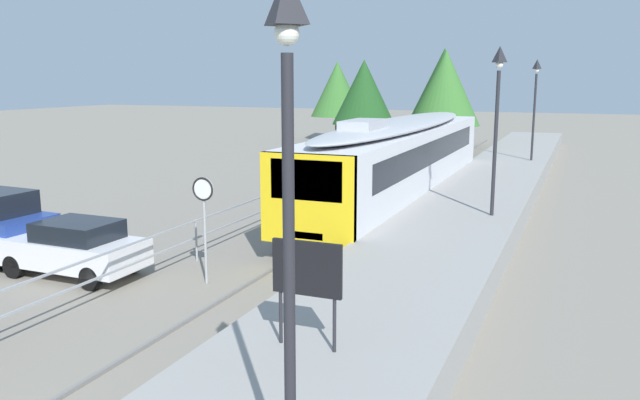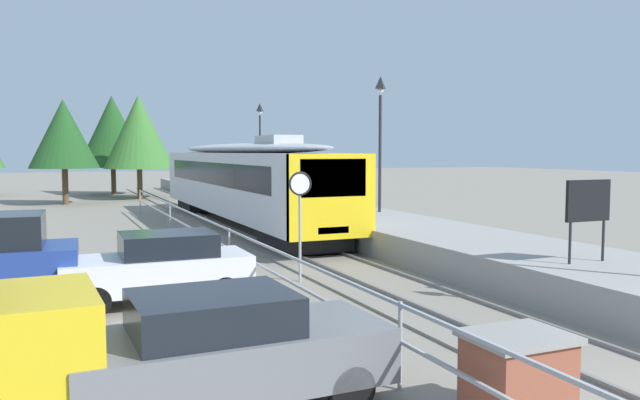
{
  "view_description": "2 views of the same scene",
  "coord_description": "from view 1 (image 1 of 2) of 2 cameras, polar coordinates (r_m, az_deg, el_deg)",
  "views": [
    {
      "loc": [
        6.98,
        -3.38,
        5.27
      ],
      "look_at": [
        0.0,
        13.46,
        1.8
      ],
      "focal_mm": 36.04,
      "sensor_mm": 36.0,
      "label": 1
    },
    {
      "loc": [
        -7.7,
        -4.4,
        3.32
      ],
      "look_at": [
        0.0,
        13.46,
        1.8
      ],
      "focal_mm": 35.33,
      "sensor_mm": 36.0,
      "label": 2
    }
  ],
  "objects": [
    {
      "name": "track_rails",
      "position": [
        26.84,
        7.0,
        -0.56
      ],
      "size": [
        3.2,
        60.0,
        0.14
      ],
      "color": "gray",
      "rests_on": "ground"
    },
    {
      "name": "ground_plane",
      "position": [
        27.78,
        1.03,
        -0.17
      ],
      "size": [
        160.0,
        160.0,
        0.0
      ],
      "primitive_type": "plane",
      "color": "gray"
    },
    {
      "name": "platform_lamp_mid_platform",
      "position": [
        21.09,
        15.48,
        8.63
      ],
      "size": [
        0.34,
        0.34,
        5.35
      ],
      "color": "#232328",
      "rests_on": "station_platform"
    },
    {
      "name": "station_platform",
      "position": [
        26.1,
        13.9,
        -0.19
      ],
      "size": [
        3.9,
        60.0,
        0.9
      ],
      "primitive_type": "cube",
      "color": "#999691",
      "rests_on": "ground"
    },
    {
      "name": "tree_behind_station_far",
      "position": [
        43.13,
        3.92,
        9.53
      ],
      "size": [
        4.16,
        4.16,
        6.48
      ],
      "color": "brown",
      "rests_on": "ground"
    },
    {
      "name": "tree_distant_centre",
      "position": [
        55.57,
        1.55,
        9.82
      ],
      "size": [
        4.51,
        4.51,
        6.69
      ],
      "color": "brown",
      "rests_on": "ground"
    },
    {
      "name": "tree_behind_carpark",
      "position": [
        50.06,
        10.92,
        10.02
      ],
      "size": [
        5.11,
        5.11,
        7.49
      ],
      "color": "brown",
      "rests_on": "ground"
    },
    {
      "name": "tree_distant_left",
      "position": [
        44.54,
        11.06,
        9.73
      ],
      "size": [
        4.76,
        4.76,
        7.13
      ],
      "color": "brown",
      "rests_on": "ground"
    },
    {
      "name": "platform_notice_board",
      "position": [
        10.42,
        -1.17,
        -6.42
      ],
      "size": [
        1.2,
        0.08,
        1.8
      ],
      "color": "#232328",
      "rests_on": "station_platform"
    },
    {
      "name": "platform_lamp_near_end",
      "position": [
        6.2,
        -2.87,
        4.79
      ],
      "size": [
        0.34,
        0.34,
        5.35
      ],
      "color": "#232328",
      "rests_on": "station_platform"
    },
    {
      "name": "speed_limit_sign",
      "position": [
        16.62,
        -10.31,
        -0.31
      ],
      "size": [
        0.61,
        0.1,
        2.81
      ],
      "color": "#9EA0A5",
      "rests_on": "ground"
    },
    {
      "name": "carpark_fence",
      "position": [
        19.01,
        -10.96,
        -2.69
      ],
      "size": [
        0.06,
        36.06,
        1.25
      ],
      "color": "#9EA0A5",
      "rests_on": "ground"
    },
    {
      "name": "platform_lamp_far_end",
      "position": [
        36.37,
        18.59,
        9.2
      ],
      "size": [
        0.34,
        0.34,
        5.35
      ],
      "color": "#232328",
      "rests_on": "station_platform"
    },
    {
      "name": "parked_hatchback_white",
      "position": [
        18.53,
        -21.03,
        -3.95
      ],
      "size": [
        4.02,
        1.8,
        1.53
      ],
      "color": "white",
      "rests_on": "ground"
    },
    {
      "name": "commuter_train",
      "position": [
        26.54,
        7.12,
        3.93
      ],
      "size": [
        2.82,
        19.38,
        3.74
      ],
      "color": "silver",
      "rests_on": "track_rails"
    }
  ]
}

